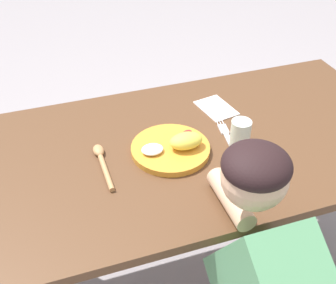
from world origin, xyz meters
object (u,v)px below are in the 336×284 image
object	(u,v)px
plate	(173,147)
drinking_cup	(240,134)
fork	(228,139)
spoon	(102,161)

from	to	relation	value
plate	drinking_cup	bearing A→B (deg)	-11.50
plate	fork	bearing A→B (deg)	0.17
spoon	fork	bearing A→B (deg)	-92.20
fork	spoon	size ratio (longest dim) A/B	1.16
fork	spoon	xyz separation A→B (m)	(-0.40, 0.01, 0.01)
fork	drinking_cup	size ratio (longest dim) A/B	2.56
fork	spoon	bearing A→B (deg)	96.13
fork	drinking_cup	world-z (taller)	drinking_cup
spoon	drinking_cup	xyz separation A→B (m)	(0.42, -0.06, 0.04)
drinking_cup	plate	bearing A→B (deg)	168.50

